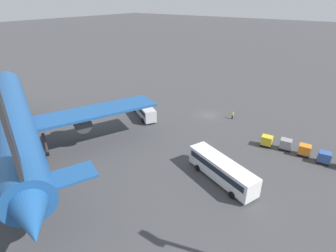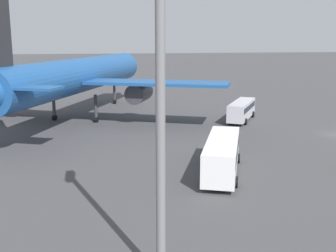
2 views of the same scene
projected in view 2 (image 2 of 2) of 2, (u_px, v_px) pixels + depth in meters
The scene contains 4 objects.
airplane at pixel (78, 76), 66.66m from camera, with size 53.39×46.59×18.51m.
shuttle_bus_near at pixel (242, 109), 66.95m from camera, with size 10.45×7.63×3.03m.
shuttle_bus_far at pixel (222, 153), 40.77m from camera, with size 12.44×7.10×3.40m.
light_pole at pixel (160, 63), 20.63m from camera, with size 2.80×0.70×19.45m.
Camera 2 is at (-50.86, 32.73, 13.03)m, focal length 45.00 mm.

